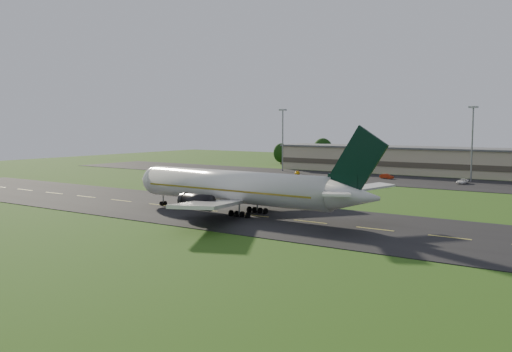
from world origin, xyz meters
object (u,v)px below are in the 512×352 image
Objects in this scene: airliner at (239,188)px; terminal at (490,164)px; service_vehicle_a at (297,173)px; light_mast_centre at (472,135)px; service_vehicle_b at (387,176)px; service_vehicle_c at (463,181)px; light_mast_west at (283,132)px.

terminal is (20.66, 96.20, -0.67)m from airliner.
light_mast_centre is at bearing -16.44° from service_vehicle_a.
airliner reaches higher than terminal.
airliner is at bearing -95.95° from service_vehicle_a.
service_vehicle_b is (-21.66, -5.72, -11.96)m from light_mast_centre.
service_vehicle_a is (-48.28, -10.38, -11.99)m from light_mast_centre.
light_mast_west is at bearing 174.78° from service_vehicle_c.
terminal is at bearing 87.78° from service_vehicle_c.
service_vehicle_c is (59.75, -7.36, -12.00)m from light_mast_west.
light_mast_centre is at bearing -94.95° from terminal.
airliner is 75.55m from service_vehicle_a.
service_vehicle_b is (-23.06, -21.90, -3.22)m from terminal.
service_vehicle_a is at bearing -167.87° from light_mast_centre.
service_vehicle_c is (-1.65, -23.55, -3.25)m from terminal.
airliner is at bearing -102.12° from terminal.
light_mast_west and light_mast_centre have the same top height.
terminal is 56.43m from service_vehicle_a.
light_mast_west is 4.42× the size of service_vehicle_c.
service_vehicle_c is at bearing -91.96° from light_mast_centre.
service_vehicle_c is at bearing -7.03° from light_mast_west.
light_mast_west is at bearing 97.27° from service_vehicle_b.
terminal is at bearing 79.07° from airliner.
airliner is at bearing -103.53° from light_mast_centre.
airliner is at bearing -162.40° from service_vehicle_b.
airliner is at bearing -102.85° from service_vehicle_c.
terminal is 35.36× the size of service_vehicle_b.
service_vehicle_a is at bearing 115.68° from service_vehicle_b.
light_mast_west is 61.38m from service_vehicle_c.
light_mast_west is 19.72m from service_vehicle_a.
light_mast_west is at bearing 109.91° from service_vehicle_a.
light_mast_west reaches higher than service_vehicle_b.
terminal is 7.13× the size of light_mast_west.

